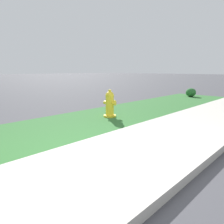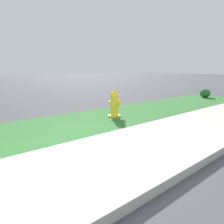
{
  "view_description": "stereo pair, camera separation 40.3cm",
  "coord_description": "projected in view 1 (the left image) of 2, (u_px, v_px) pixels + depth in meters",
  "views": [
    {
      "loc": [
        -1.95,
        -2.01,
        1.26
      ],
      "look_at": [
        1.28,
        0.99,
        0.4
      ],
      "focal_mm": 35.0,
      "sensor_mm": 36.0,
      "label": 1
    },
    {
      "loc": [
        -1.66,
        -2.29,
        1.26
      ],
      "look_at": [
        1.28,
        0.99,
        0.4
      ],
      "focal_mm": 35.0,
      "sensor_mm": 36.0,
      "label": 2
    }
  ],
  "objects": [
    {
      "name": "ground_plane",
      "position": [
        102.0,
        163.0,
        2.99
      ],
      "size": [
        120.0,
        120.0,
        0.0
      ],
      "primitive_type": "plane",
      "color": "#424247"
    },
    {
      "name": "sidewalk_pavement",
      "position": [
        102.0,
        163.0,
        2.99
      ],
      "size": [
        18.0,
        1.89,
        0.01
      ],
      "primitive_type": "cube",
      "color": "#BCB7AD",
      "rests_on": "ground"
    },
    {
      "name": "grass_verge",
      "position": [
        29.0,
        133.0,
        4.38
      ],
      "size": [
        18.0,
        2.3,
        0.01
      ],
      "primitive_type": "cube",
      "color": "#2D662D",
      "rests_on": "ground"
    },
    {
      "name": "street_curb",
      "position": [
        170.0,
        186.0,
        2.29
      ],
      "size": [
        18.0,
        0.16,
        0.12
      ],
      "primitive_type": "cube",
      "color": "#BCB7AD",
      "rests_on": "ground"
    },
    {
      "name": "fire_hydrant_mid_block",
      "position": [
        110.0,
        104.0,
        5.85
      ],
      "size": [
        0.38,
        0.4,
        0.74
      ],
      "rotation": [
        0.0,
        0.0,
        4.74
      ],
      "color": "yellow",
      "rests_on": "ground"
    },
    {
      "name": "shrub_bush_far_verge",
      "position": [
        191.0,
        92.0,
        10.29
      ],
      "size": [
        0.47,
        0.47,
        0.4
      ],
      "color": "#28662D",
      "rests_on": "ground"
    }
  ]
}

